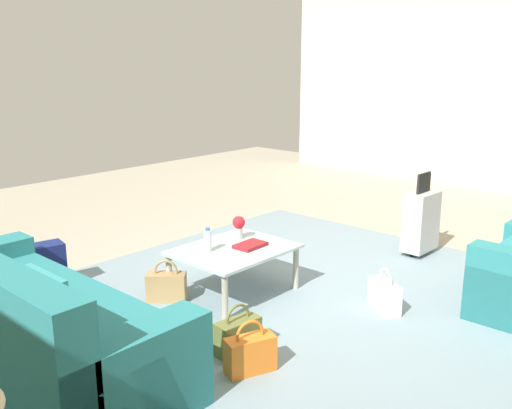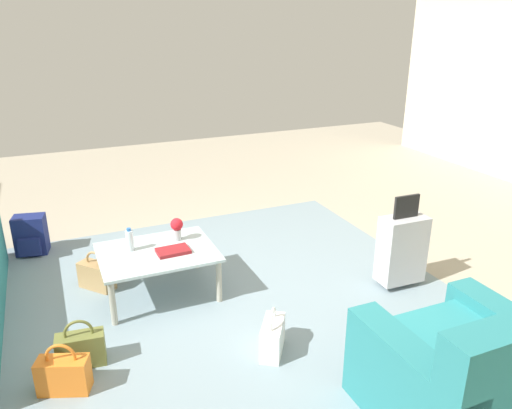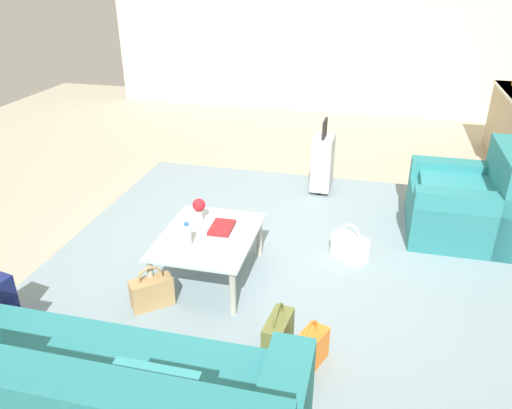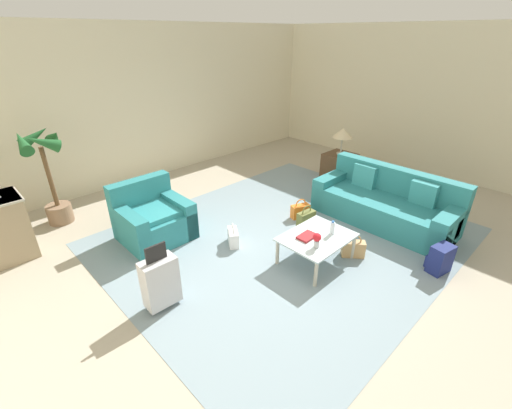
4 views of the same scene
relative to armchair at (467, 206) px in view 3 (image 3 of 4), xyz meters
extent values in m
plane|color=#A89E89|center=(0.90, -1.67, -0.30)|extent=(12.00, 12.00, 0.00)
cube|color=beige|center=(-4.16, -1.67, 1.25)|extent=(0.12, 8.00, 3.10)
cube|color=gray|center=(1.50, -1.47, -0.30)|extent=(5.20, 4.40, 0.01)
cube|color=teal|center=(3.20, -1.76, 0.33)|extent=(0.14, 0.40, 0.41)
cube|color=teal|center=(0.00, -0.07, -0.08)|extent=(0.98, 0.92, 0.44)
cube|color=teal|center=(0.00, 0.29, 0.14)|extent=(0.98, 0.20, 0.89)
cube|color=teal|center=(0.39, -0.07, 0.00)|extent=(0.20, 0.92, 0.60)
cube|color=teal|center=(-0.39, -0.07, 0.00)|extent=(0.20, 0.92, 0.60)
cube|color=teal|center=(0.00, -0.12, 0.18)|extent=(0.74, 0.66, 0.08)
cube|color=silver|center=(1.30, -2.17, 0.09)|extent=(0.96, 0.75, 0.02)
cylinder|color=#ADA899|center=(0.87, -1.85, -0.11)|extent=(0.05, 0.05, 0.38)
cylinder|color=#ADA899|center=(1.73, -1.85, -0.11)|extent=(0.05, 0.05, 0.38)
cylinder|color=#ADA899|center=(0.87, -2.50, -0.11)|extent=(0.05, 0.05, 0.38)
cylinder|color=#ADA899|center=(1.73, -2.50, -0.11)|extent=(0.05, 0.05, 0.38)
cylinder|color=silver|center=(1.50, -2.27, 0.20)|extent=(0.06, 0.06, 0.18)
cylinder|color=#2D6BBC|center=(1.50, -2.27, 0.30)|extent=(0.04, 0.04, 0.02)
cube|color=maroon|center=(1.18, -2.09, 0.12)|extent=(0.28, 0.19, 0.03)
cylinder|color=#B2B7BC|center=(1.08, -2.32, 0.16)|extent=(0.07, 0.07, 0.10)
sphere|color=red|center=(1.08, -2.32, 0.26)|extent=(0.11, 0.11, 0.11)
cube|color=#B7B7BC|center=(-0.70, -1.47, 0.05)|extent=(0.41, 0.23, 0.60)
cube|color=black|center=(-0.70, -1.47, 0.45)|extent=(0.24, 0.03, 0.20)
cylinder|color=black|center=(-0.84, -1.47, -0.28)|extent=(0.02, 0.05, 0.05)
cylinder|color=black|center=(-0.56, -1.48, -0.28)|extent=(0.02, 0.05, 0.05)
cube|color=olive|center=(2.01, -1.44, -0.18)|extent=(0.33, 0.18, 0.24)
torus|color=olive|center=(2.01, -1.44, -0.04)|extent=(0.20, 0.04, 0.20)
cube|color=tan|center=(1.78, -2.48, -0.18)|extent=(0.31, 0.33, 0.24)
torus|color=tan|center=(1.78, -2.48, -0.04)|extent=(0.14, 0.16, 0.20)
cube|color=orange|center=(2.14, -1.21, -0.18)|extent=(0.35, 0.25, 0.24)
torus|color=orange|center=(2.14, -1.21, -0.04)|extent=(0.19, 0.09, 0.20)
cube|color=white|center=(0.75, -1.05, -0.18)|extent=(0.29, 0.34, 0.24)
torus|color=white|center=(0.75, -1.05, -0.04)|extent=(0.13, 0.17, 0.20)
cube|color=navy|center=(2.32, -3.36, -0.18)|extent=(0.22, 0.10, 0.18)
camera|label=1|loc=(4.54, 1.01, 1.64)|focal=40.00mm
camera|label=2|loc=(2.04, 1.64, 1.96)|focal=35.00mm
camera|label=3|loc=(4.65, -0.96, 2.11)|focal=35.00mm
camera|label=4|loc=(-2.06, -4.45, 2.59)|focal=24.00mm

